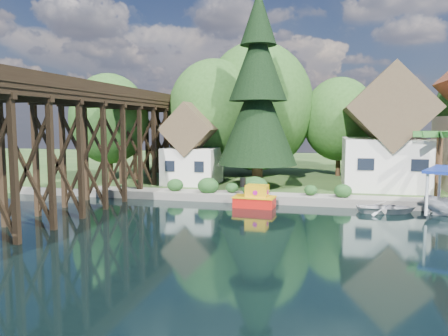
{
  "coord_description": "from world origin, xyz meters",
  "views": [
    {
      "loc": [
        1.54,
        -26.0,
        6.46
      ],
      "look_at": [
        -5.88,
        6.0,
        3.01
      ],
      "focal_mm": 35.0,
      "sensor_mm": 36.0,
      "label": 1
    }
  ],
  "objects_px": {
    "palm_tree": "(440,136)",
    "tugboat": "(255,198)",
    "shed": "(192,150)",
    "trestle_bridge": "(96,136)",
    "conifer": "(258,94)",
    "house_left": "(387,137)",
    "boat_white_a": "(387,207)"
  },
  "relations": [
    {
      "from": "house_left",
      "to": "tugboat",
      "type": "relative_size",
      "value": 3.36
    },
    {
      "from": "palm_tree",
      "to": "tugboat",
      "type": "xyz_separation_m",
      "value": [
        -13.93,
        -4.81,
        -4.68
      ]
    },
    {
      "from": "shed",
      "to": "tugboat",
      "type": "xyz_separation_m",
      "value": [
        7.43,
        -7.98,
        -3.14
      ]
    },
    {
      "from": "trestle_bridge",
      "to": "conifer",
      "type": "xyz_separation_m",
      "value": [
        11.59,
        7.95,
        3.63
      ]
    },
    {
      "from": "trestle_bridge",
      "to": "palm_tree",
      "type": "bearing_deg",
      "value": 13.15
    },
    {
      "from": "trestle_bridge",
      "to": "conifer",
      "type": "relative_size",
      "value": 2.51
    },
    {
      "from": "house_left",
      "to": "conifer",
      "type": "distance_m",
      "value": 12.38
    },
    {
      "from": "tugboat",
      "to": "conifer",
      "type": "bearing_deg",
      "value": 97.27
    },
    {
      "from": "shed",
      "to": "tugboat",
      "type": "bearing_deg",
      "value": -47.05
    },
    {
      "from": "tugboat",
      "to": "boat_white_a",
      "type": "relative_size",
      "value": 0.8
    },
    {
      "from": "palm_tree",
      "to": "shed",
      "type": "bearing_deg",
      "value": 171.56
    },
    {
      "from": "tugboat",
      "to": "house_left",
      "type": "bearing_deg",
      "value": 41.88
    },
    {
      "from": "house_left",
      "to": "shed",
      "type": "distance_m",
      "value": 18.11
    },
    {
      "from": "conifer",
      "to": "boat_white_a",
      "type": "bearing_deg",
      "value": -32.12
    },
    {
      "from": "conifer",
      "to": "boat_white_a",
      "type": "xyz_separation_m",
      "value": [
        10.37,
        -6.51,
        -8.56
      ]
    },
    {
      "from": "shed",
      "to": "tugboat",
      "type": "height_order",
      "value": "shed"
    },
    {
      "from": "house_left",
      "to": "palm_tree",
      "type": "relative_size",
      "value": 1.98
    },
    {
      "from": "conifer",
      "to": "shed",
      "type": "bearing_deg",
      "value": 168.21
    },
    {
      "from": "house_left",
      "to": "palm_tree",
      "type": "xyz_separation_m",
      "value": [
        3.36,
        -4.67,
        0.22
      ]
    },
    {
      "from": "shed",
      "to": "palm_tree",
      "type": "height_order",
      "value": "shed"
    },
    {
      "from": "trestle_bridge",
      "to": "tugboat",
      "type": "xyz_separation_m",
      "value": [
        12.43,
        1.35,
        -4.66
      ]
    },
    {
      "from": "shed",
      "to": "house_left",
      "type": "bearing_deg",
      "value": 4.77
    },
    {
      "from": "trestle_bridge",
      "to": "shed",
      "type": "relative_size",
      "value": 5.63
    },
    {
      "from": "trestle_bridge",
      "to": "boat_white_a",
      "type": "height_order",
      "value": "trestle_bridge"
    },
    {
      "from": "house_left",
      "to": "boat_white_a",
      "type": "relative_size",
      "value": 2.7
    },
    {
      "from": "conifer",
      "to": "palm_tree",
      "type": "distance_m",
      "value": 15.32
    },
    {
      "from": "boat_white_a",
      "to": "trestle_bridge",
      "type": "bearing_deg",
      "value": 84.74
    },
    {
      "from": "trestle_bridge",
      "to": "tugboat",
      "type": "bearing_deg",
      "value": 6.19
    },
    {
      "from": "trestle_bridge",
      "to": "house_left",
      "type": "relative_size",
      "value": 4.01
    },
    {
      "from": "shed",
      "to": "palm_tree",
      "type": "distance_m",
      "value": 21.65
    },
    {
      "from": "boat_white_a",
      "to": "tugboat",
      "type": "bearing_deg",
      "value": 81.55
    },
    {
      "from": "house_left",
      "to": "palm_tree",
      "type": "height_order",
      "value": "house_left"
    }
  ]
}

